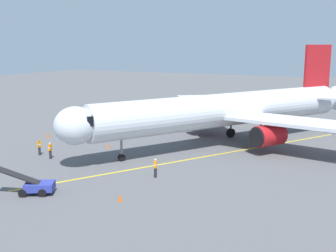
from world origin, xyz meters
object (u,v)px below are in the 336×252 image
at_px(ground_crew_loader, 155,168).
at_px(belt_loader_near_nose, 36,185).
at_px(safety_cone_nose_right, 108,146).
at_px(ground_crew_marshaller, 39,147).
at_px(safety_cone_nose_left, 120,198).
at_px(safety_cone_wing_port, 48,135).
at_px(airplane, 228,110).
at_px(safety_cone_wing_starboard, 102,136).
at_px(ground_crew_wing_walker, 50,150).

bearing_deg(ground_crew_loader, belt_loader_near_nose, 49.59).
bearing_deg(safety_cone_nose_right, ground_crew_marshaller, 50.15).
relative_size(safety_cone_nose_left, safety_cone_wing_port, 1.00).
relative_size(airplane, safety_cone_wing_starboard, 65.14).
bearing_deg(safety_cone_nose_left, belt_loader_near_nose, 12.71).
distance_m(airplane, safety_cone_nose_right, 14.48).
distance_m(ground_crew_marshaller, safety_cone_wing_starboard, 9.76).
bearing_deg(safety_cone_wing_starboard, ground_crew_wing_walker, 93.75).
xyz_separation_m(airplane, ground_crew_loader, (1.87, 14.90, -3.12)).
distance_m(belt_loader_near_nose, safety_cone_nose_right, 15.16).
relative_size(ground_crew_wing_walker, safety_cone_nose_left, 3.11).
bearing_deg(airplane, ground_crew_loader, 82.85).
height_order(ground_crew_marshaller, ground_crew_loader, same).
relative_size(airplane, safety_cone_nose_left, 65.14).
bearing_deg(airplane, safety_cone_nose_right, 33.88).
distance_m(airplane, safety_cone_nose_left, 21.48).
relative_size(ground_crew_loader, belt_loader_near_nose, 0.37).
xyz_separation_m(belt_loader_near_nose, safety_cone_nose_right, (3.18, -14.81, -0.44)).
xyz_separation_m(safety_cone_wing_port, safety_cone_wing_starboard, (-6.38, -2.66, 0.00)).
bearing_deg(safety_cone_wing_starboard, airplane, -165.54).
relative_size(airplane, belt_loader_near_nose, 7.82).
bearing_deg(ground_crew_loader, safety_cone_wing_starboard, -39.91).
bearing_deg(belt_loader_near_nose, airplane, -110.45).
bearing_deg(airplane, safety_cone_wing_starboard, 14.46).
distance_m(ground_crew_marshaller, belt_loader_near_nose, 12.08).
relative_size(safety_cone_nose_left, safety_cone_wing_starboard, 1.00).
bearing_deg(ground_crew_marshaller, ground_crew_loader, 174.58).
relative_size(ground_crew_loader, safety_cone_nose_left, 3.11).
xyz_separation_m(ground_crew_wing_walker, safety_cone_wing_port, (7.05, -7.61, -0.61)).
relative_size(ground_crew_marshaller, safety_cone_nose_right, 3.11).
bearing_deg(safety_cone_nose_right, belt_loader_near_nose, 102.13).
distance_m(ground_crew_wing_walker, safety_cone_wing_port, 10.39).
distance_m(belt_loader_near_nose, safety_cone_wing_port, 20.67).
xyz_separation_m(safety_cone_nose_left, safety_cone_wing_starboard, (13.36, -17.21, 0.00)).
bearing_deg(safety_cone_wing_port, safety_cone_wing_starboard, -157.33).
bearing_deg(ground_crew_marshaller, airplane, -140.48).
bearing_deg(safety_cone_wing_port, ground_crew_marshaller, 125.77).
distance_m(airplane, safety_cone_wing_starboard, 15.98).
bearing_deg(ground_crew_wing_walker, safety_cone_nose_right, -113.45).
height_order(ground_crew_wing_walker, safety_cone_nose_left, ground_crew_wing_walker).
xyz_separation_m(ground_crew_loader, safety_cone_wing_starboard, (13.18, -11.02, -0.61)).
xyz_separation_m(airplane, safety_cone_wing_starboard, (15.04, 3.88, -3.73)).
distance_m(belt_loader_near_nose, safety_cone_wing_starboard, 19.87).
distance_m(safety_cone_nose_right, safety_cone_wing_port, 9.88).
height_order(ground_crew_marshaller, safety_cone_wing_starboard, ground_crew_marshaller).
distance_m(ground_crew_wing_walker, belt_loader_near_nose, 10.34).
bearing_deg(belt_loader_near_nose, safety_cone_wing_port, -51.05).
bearing_deg(safety_cone_wing_port, ground_crew_loader, 156.85).
height_order(airplane, belt_loader_near_nose, airplane).
height_order(ground_crew_loader, safety_cone_wing_port, ground_crew_loader).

